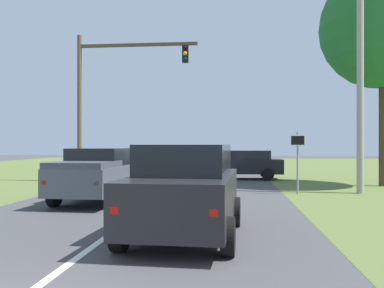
{
  "coord_description": "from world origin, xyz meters",
  "views": [
    {
      "loc": [
        2.78,
        -3.69,
        2.03
      ],
      "look_at": [
        0.96,
        14.1,
        2.04
      ],
      "focal_mm": 38.29,
      "sensor_mm": 36.0,
      "label": 1
    }
  ],
  "objects_px": {
    "traffic_light": "(108,86)",
    "keep_moving_sign": "(298,154)",
    "crossing_suv_far": "(242,164)",
    "pickup_truck_lead": "(101,174)",
    "red_suv_near": "(186,189)",
    "oak_tree_right": "(383,27)",
    "utility_pole_right": "(360,78)"
  },
  "relations": [
    {
      "from": "crossing_suv_far",
      "to": "red_suv_near",
      "type": "bearing_deg",
      "value": -95.82
    },
    {
      "from": "red_suv_near",
      "to": "traffic_light",
      "type": "xyz_separation_m",
      "value": [
        -5.71,
        12.62,
        4.12
      ]
    },
    {
      "from": "red_suv_near",
      "to": "utility_pole_right",
      "type": "relative_size",
      "value": 0.48
    },
    {
      "from": "red_suv_near",
      "to": "keep_moving_sign",
      "type": "xyz_separation_m",
      "value": [
        3.62,
        8.01,
        0.57
      ]
    },
    {
      "from": "oak_tree_right",
      "to": "utility_pole_right",
      "type": "distance_m",
      "value": 4.76
    },
    {
      "from": "pickup_truck_lead",
      "to": "keep_moving_sign",
      "type": "distance_m",
      "value": 7.81
    },
    {
      "from": "keep_moving_sign",
      "to": "traffic_light",
      "type": "bearing_deg",
      "value": 153.72
    },
    {
      "from": "red_suv_near",
      "to": "keep_moving_sign",
      "type": "relative_size",
      "value": 1.79
    },
    {
      "from": "keep_moving_sign",
      "to": "red_suv_near",
      "type": "bearing_deg",
      "value": -114.34
    },
    {
      "from": "oak_tree_right",
      "to": "red_suv_near",
      "type": "bearing_deg",
      "value": -125.07
    },
    {
      "from": "red_suv_near",
      "to": "crossing_suv_far",
      "type": "height_order",
      "value": "red_suv_near"
    },
    {
      "from": "pickup_truck_lead",
      "to": "crossing_suv_far",
      "type": "xyz_separation_m",
      "value": [
        5.22,
        9.72,
        -0.08
      ]
    },
    {
      "from": "red_suv_near",
      "to": "traffic_light",
      "type": "bearing_deg",
      "value": 114.34
    },
    {
      "from": "red_suv_near",
      "to": "traffic_light",
      "type": "height_order",
      "value": "traffic_light"
    },
    {
      "from": "pickup_truck_lead",
      "to": "keep_moving_sign",
      "type": "relative_size",
      "value": 2.19
    },
    {
      "from": "keep_moving_sign",
      "to": "oak_tree_right",
      "type": "distance_m",
      "value": 8.48
    },
    {
      "from": "pickup_truck_lead",
      "to": "oak_tree_right",
      "type": "relative_size",
      "value": 0.52
    },
    {
      "from": "red_suv_near",
      "to": "pickup_truck_lead",
      "type": "bearing_deg",
      "value": 124.64
    },
    {
      "from": "oak_tree_right",
      "to": "utility_pole_right",
      "type": "xyz_separation_m",
      "value": [
        -1.99,
        -3.16,
        -2.96
      ]
    },
    {
      "from": "traffic_light",
      "to": "crossing_suv_far",
      "type": "distance_m",
      "value": 8.76
    },
    {
      "from": "crossing_suv_far",
      "to": "utility_pole_right",
      "type": "distance_m",
      "value": 8.89
    },
    {
      "from": "pickup_truck_lead",
      "to": "traffic_light",
      "type": "height_order",
      "value": "traffic_light"
    },
    {
      "from": "traffic_light",
      "to": "oak_tree_right",
      "type": "height_order",
      "value": "oak_tree_right"
    },
    {
      "from": "oak_tree_right",
      "to": "crossing_suv_far",
      "type": "height_order",
      "value": "oak_tree_right"
    },
    {
      "from": "red_suv_near",
      "to": "oak_tree_right",
      "type": "relative_size",
      "value": 0.42
    },
    {
      "from": "red_suv_near",
      "to": "oak_tree_right",
      "type": "xyz_separation_m",
      "value": [
        8.22,
        11.71,
        6.65
      ]
    },
    {
      "from": "keep_moving_sign",
      "to": "oak_tree_right",
      "type": "relative_size",
      "value": 0.24
    },
    {
      "from": "pickup_truck_lead",
      "to": "keep_moving_sign",
      "type": "bearing_deg",
      "value": 20.14
    },
    {
      "from": "red_suv_near",
      "to": "traffic_light",
      "type": "distance_m",
      "value": 14.45
    },
    {
      "from": "red_suv_near",
      "to": "pickup_truck_lead",
      "type": "relative_size",
      "value": 0.82
    },
    {
      "from": "traffic_light",
      "to": "keep_moving_sign",
      "type": "relative_size",
      "value": 3.14
    },
    {
      "from": "traffic_light",
      "to": "crossing_suv_far",
      "type": "bearing_deg",
      "value": 18.55
    }
  ]
}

